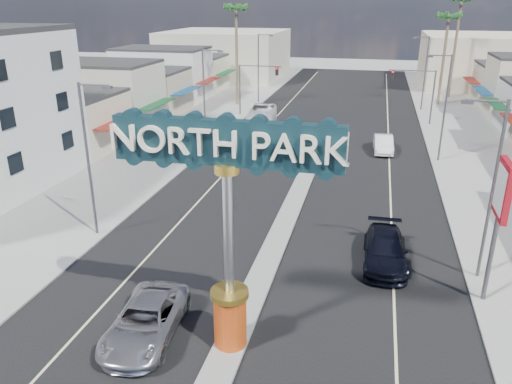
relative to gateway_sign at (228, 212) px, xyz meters
The scene contains 26 objects.
ground 28.64m from the gateway_sign, 90.00° to the left, with size 160.00×160.00×0.00m, color gray.
road 28.64m from the gateway_sign, 90.00° to the left, with size 20.00×120.00×0.01m, color black.
median_island 13.37m from the gateway_sign, 90.00° to the left, with size 1.30×30.00×0.16m, color gray.
sidewalk_left 31.87m from the gateway_sign, 116.55° to the left, with size 8.00×120.00×0.12m, color gray.
sidewalk_right 31.87m from the gateway_sign, 63.45° to the left, with size 8.00×120.00×0.12m, color gray.
storefront_row_left 47.62m from the gateway_sign, 120.33° to the left, with size 12.00×42.00×6.00m, color beige.
backdrop_far_left 76.29m from the gateway_sign, 106.77° to the left, with size 20.00×20.00×8.00m, color #B7B29E.
backdrop_far_right 76.29m from the gateway_sign, 73.23° to the left, with size 20.00×20.00×8.00m, color beige.
gateway_sign is the anchor object (origin of this frame).
traffic_signal_left 43.04m from the gateway_sign, 102.33° to the left, with size 5.09×0.45×6.00m.
traffic_signal_right 43.04m from the gateway_sign, 77.67° to the left, with size 5.09×0.45×6.00m.
streetlight_l_near 13.19m from the gateway_sign, 142.45° to the left, with size 2.03×0.22×9.00m.
streetlight_l_mid 29.91m from the gateway_sign, 110.42° to the left, with size 2.03×0.22×9.00m.
streetlight_l_far 51.10m from the gateway_sign, 101.78° to the left, with size 2.03×0.22×9.00m.
streetlight_r_near 13.19m from the gateway_sign, 37.55° to the left, with size 2.03×0.22×9.00m.
streetlight_r_mid 29.91m from the gateway_sign, 69.58° to the left, with size 2.03×0.22×9.00m.
streetlight_r_far 51.10m from the gateway_sign, 78.22° to the left, with size 2.03×0.22×9.00m.
palm_left_far 50.06m from the gateway_sign, 105.15° to the left, with size 2.60×2.60×13.10m.
palm_right_mid 55.76m from the gateway_sign, 76.47° to the left, with size 2.60×2.60×12.10m.
palm_right_far 62.20m from the gateway_sign, 75.97° to the left, with size 2.60×2.60×14.10m.
suv_left 6.28m from the gateway_sign, behind, with size 2.54×5.51×1.53m, color #A6A5AA.
suv_right 11.58m from the gateway_sign, 54.50° to the left, with size 2.20×5.41×1.57m, color black.
car_parked_left 31.50m from the gateway_sign, 105.94° to the left, with size 2.09×5.19×1.77m, color slate.
car_parked_right 30.90m from the gateway_sign, 78.78° to the left, with size 1.63×4.66×1.54m, color white.
city_bus 31.76m from the gateway_sign, 100.85° to the left, with size 2.50×10.71×2.98m, color white.
bank_pylon_sign 12.05m from the gateway_sign, 29.26° to the left, with size 0.31×2.09×6.67m.
Camera 1 is at (4.86, -13.89, 13.09)m, focal length 35.00 mm.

